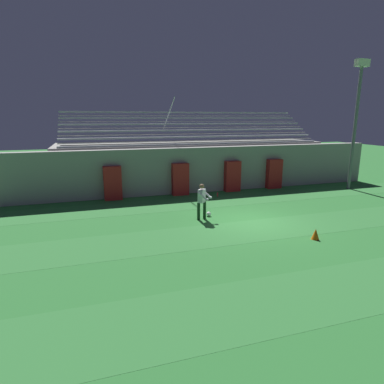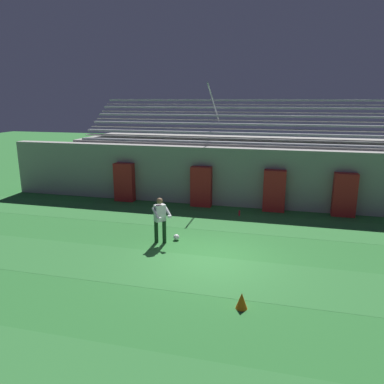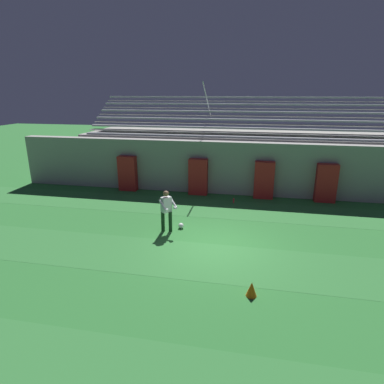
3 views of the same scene
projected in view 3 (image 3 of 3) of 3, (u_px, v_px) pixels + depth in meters
The scene contains 13 objects.
ground_plane at pixel (216, 247), 11.41m from camera, with size 80.00×80.00×0.00m, color #2D7533.
turf_stripe_mid at pixel (212, 261), 10.43m from camera, with size 28.00×2.47×0.01m, color #337A38.
turf_stripe_far at pixel (226, 209), 15.06m from camera, with size 28.00×2.47×0.01m, color #337A38.
back_wall at pixel (232, 168), 17.08m from camera, with size 24.00×0.60×2.80m, color #999691.
padding_pillar_gate_left at pixel (198, 177), 17.01m from camera, with size 0.99×0.44×1.92m, color #B21E1E.
padding_pillar_gate_right at pixel (264, 180), 16.39m from camera, with size 0.99×0.44×1.92m, color #B21E1E.
padding_pillar_far_left at pixel (128, 173), 17.74m from camera, with size 0.99×0.44×1.92m, color #B21E1E.
padding_pillar_far_right at pixel (326, 183), 15.84m from camera, with size 0.99×0.44×1.92m, color #B21E1E.
bleacher_stand at pixel (235, 156), 19.57m from camera, with size 18.00×4.75×5.83m.
goalkeeper at pixel (167, 209), 12.40m from camera, with size 0.74×0.74×1.67m.
soccer_ball at pixel (181, 226), 12.93m from camera, with size 0.22×0.22×0.22m, color white.
traffic_cone at pixel (252, 289), 8.60m from camera, with size 0.30×0.30×0.42m, color orange.
water_bottle at pixel (234, 201), 15.88m from camera, with size 0.07×0.07×0.24m, color red.
Camera 3 is at (1.13, -10.29, 5.27)m, focal length 30.00 mm.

